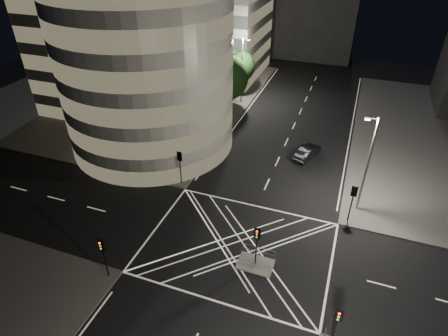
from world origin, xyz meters
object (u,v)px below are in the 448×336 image
at_px(street_lamp_left_far, 242,69).
at_px(traffic_signal_fr, 353,197).
at_px(street_lamp_right_far, 367,163).
at_px(traffic_signal_nl, 103,251).
at_px(traffic_signal_nr, 337,322).
at_px(street_lamp_left_near, 193,118).
at_px(central_island, 255,264).
at_px(sedan, 307,152).
at_px(traffic_signal_fl, 180,162).
at_px(traffic_signal_island, 257,240).

bearing_deg(street_lamp_left_far, traffic_signal_fr, -51.83).
bearing_deg(street_lamp_right_far, traffic_signal_nl, -139.09).
height_order(traffic_signal_nr, street_lamp_left_far, street_lamp_left_far).
bearing_deg(street_lamp_left_near, central_island, -49.73).
relative_size(traffic_signal_fr, street_lamp_left_near, 0.40).
relative_size(street_lamp_left_far, sedan, 2.21).
bearing_deg(traffic_signal_fl, traffic_signal_nl, -90.00).
height_order(traffic_signal_fl, street_lamp_left_near, street_lamp_left_near).
xyz_separation_m(traffic_signal_nr, sedan, (-5.71, 23.96, -2.17)).
bearing_deg(central_island, street_lamp_left_near, 130.27).
height_order(traffic_signal_island, street_lamp_right_far, street_lamp_right_far).
distance_m(traffic_signal_nl, sedan, 26.84).
bearing_deg(street_lamp_left_near, traffic_signal_fr, -15.92).
bearing_deg(traffic_signal_nl, traffic_signal_fl, 90.00).
relative_size(traffic_signal_fl, traffic_signal_fr, 1.00).
bearing_deg(traffic_signal_fr, traffic_signal_fl, 180.00).
bearing_deg(traffic_signal_nr, sedan, 103.41).
xyz_separation_m(central_island, traffic_signal_nr, (6.80, -5.30, 2.84)).
distance_m(traffic_signal_island, street_lamp_left_near, 17.89).
bearing_deg(traffic_signal_nl, central_island, 26.14).
height_order(central_island, street_lamp_left_far, street_lamp_left_far).
bearing_deg(sedan, traffic_signal_nl, 81.98).
height_order(street_lamp_left_near, street_lamp_left_far, same).
relative_size(traffic_signal_fl, traffic_signal_nl, 1.00).
bearing_deg(street_lamp_left_far, sedan, -45.71).
xyz_separation_m(traffic_signal_nl, street_lamp_left_near, (-0.64, 18.80, 2.63)).
xyz_separation_m(traffic_signal_island, sedan, (1.09, 18.66, -2.17)).
height_order(traffic_signal_fr, traffic_signal_island, same).
height_order(central_island, traffic_signal_nr, traffic_signal_nr).
bearing_deg(traffic_signal_nr, traffic_signal_nl, 180.00).
distance_m(traffic_signal_island, sedan, 18.82).
height_order(central_island, traffic_signal_fr, traffic_signal_fr).
bearing_deg(street_lamp_right_far, street_lamp_left_far, 131.94).
height_order(traffic_signal_fr, sedan, traffic_signal_fr).
relative_size(street_lamp_left_near, sedan, 2.21).
bearing_deg(central_island, traffic_signal_nl, -153.86).
xyz_separation_m(traffic_signal_fl, street_lamp_left_far, (-0.64, 23.20, 2.63)).
bearing_deg(sedan, traffic_signal_nr, 121.77).
distance_m(central_island, traffic_signal_island, 2.84).
bearing_deg(traffic_signal_fr, street_lamp_left_far, 128.17).
bearing_deg(sedan, street_lamp_left_near, 40.76).
height_order(traffic_signal_nr, sedan, traffic_signal_nr).
height_order(traffic_signal_fl, street_lamp_right_far, street_lamp_right_far).
relative_size(traffic_signal_nl, street_lamp_left_far, 0.40).
relative_size(central_island, traffic_signal_nl, 0.75).
bearing_deg(street_lamp_left_near, traffic_signal_nl, -88.06).
bearing_deg(street_lamp_left_far, street_lamp_left_near, -90.00).
bearing_deg(traffic_signal_nl, traffic_signal_fr, 37.69).
bearing_deg(traffic_signal_nr, street_lamp_right_far, 87.70).
xyz_separation_m(traffic_signal_fl, traffic_signal_nr, (17.60, -13.60, 0.00)).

